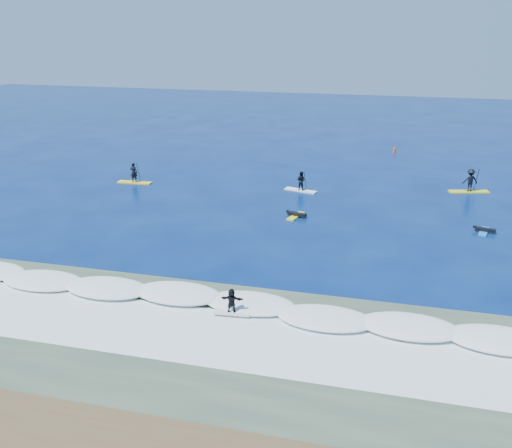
% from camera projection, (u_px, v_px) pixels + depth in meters
% --- Properties ---
extents(ground, '(160.00, 160.00, 0.00)m').
position_uv_depth(ground, '(272.00, 239.00, 38.64)').
color(ground, '#04164D').
rests_on(ground, ground).
extents(shallow_water, '(90.00, 13.00, 0.01)m').
position_uv_depth(shallow_water, '(204.00, 347.00, 25.88)').
color(shallow_water, '#354838').
rests_on(shallow_water, ground).
extents(breaking_wave, '(40.00, 6.00, 0.30)m').
position_uv_depth(breaking_wave, '(230.00, 307.00, 29.52)').
color(breaking_wave, white).
rests_on(breaking_wave, ground).
extents(whitewater, '(34.00, 5.00, 0.02)m').
position_uv_depth(whitewater, '(211.00, 336.00, 26.79)').
color(whitewater, silver).
rests_on(whitewater, ground).
extents(sup_paddler_left, '(3.14, 0.93, 2.18)m').
position_uv_depth(sup_paddler_left, '(134.00, 176.00, 51.51)').
color(sup_paddler_left, yellow).
rests_on(sup_paddler_left, ground).
extents(sup_paddler_center, '(2.95, 1.47, 2.01)m').
position_uv_depth(sup_paddler_center, '(301.00, 183.00, 49.10)').
color(sup_paddler_center, white).
rests_on(sup_paddler_center, ground).
extents(sup_paddler_right, '(3.48, 1.68, 2.37)m').
position_uv_depth(sup_paddler_right, '(470.00, 182.00, 48.69)').
color(sup_paddler_right, yellow).
rests_on(sup_paddler_right, ground).
extents(prone_paddler_near, '(1.65, 2.16, 0.44)m').
position_uv_depth(prone_paddler_near, '(296.00, 215.00, 42.88)').
color(prone_paddler_near, yellow).
rests_on(prone_paddler_near, ground).
extents(prone_paddler_far, '(1.54, 2.01, 0.41)m').
position_uv_depth(prone_paddler_far, '(484.00, 230.00, 39.76)').
color(prone_paddler_far, '#1975BD').
rests_on(prone_paddler_far, ground).
extents(wave_surfer, '(1.89, 0.65, 1.35)m').
position_uv_depth(wave_surfer, '(232.00, 302.00, 28.33)').
color(wave_surfer, silver).
rests_on(wave_surfer, breaking_wave).
extents(marker_buoy, '(0.30, 0.30, 0.71)m').
position_uv_depth(marker_buoy, '(394.00, 150.00, 63.38)').
color(marker_buoy, '#D94C13').
rests_on(marker_buoy, ground).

